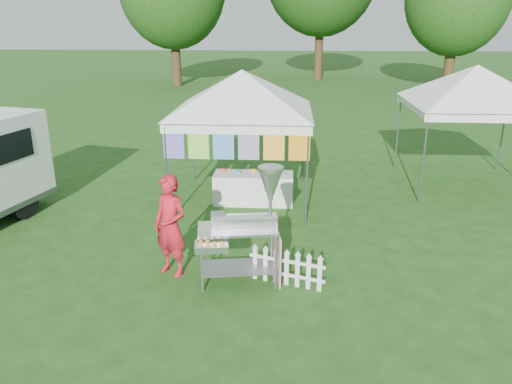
{
  "coord_description": "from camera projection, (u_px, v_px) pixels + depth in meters",
  "views": [
    {
      "loc": [
        1.02,
        -7.47,
        4.06
      ],
      "look_at": [
        0.47,
        0.95,
        1.1
      ],
      "focal_mm": 35.0,
      "sensor_mm": 36.0,
      "label": 1
    }
  ],
  "objects": [
    {
      "name": "canopy_main",
      "position": [
        242.0,
        70.0,
        10.75
      ],
      "size": [
        4.24,
        4.24,
        3.45
      ],
      "color": "#59595E",
      "rests_on": "ground"
    },
    {
      "name": "display_table",
      "position": [
        253.0,
        188.0,
        11.46
      ],
      "size": [
        1.8,
        0.7,
        0.7
      ],
      "primitive_type": "cube",
      "color": "white",
      "rests_on": "ground"
    },
    {
      "name": "vendor",
      "position": [
        170.0,
        226.0,
        8.11
      ],
      "size": [
        0.74,
        0.66,
        1.71
      ],
      "primitive_type": "imported",
      "rotation": [
        0.0,
        0.0,
        -0.51
      ],
      "color": "red",
      "rests_on": "ground"
    },
    {
      "name": "picket_fence",
      "position": [
        287.0,
        269.0,
        7.92
      ],
      "size": [
        1.21,
        0.41,
        0.56
      ],
      "rotation": [
        0.0,
        0.0,
        -0.31
      ],
      "color": "white",
      "rests_on": "ground"
    },
    {
      "name": "ground",
      "position": [
        225.0,
        271.0,
        8.44
      ],
      "size": [
        120.0,
        120.0,
        0.0
      ],
      "primitive_type": "plane",
      "color": "#194A15",
      "rests_on": "ground"
    },
    {
      "name": "canopy_right",
      "position": [
        478.0,
        65.0,
        11.82
      ],
      "size": [
        4.24,
        4.24,
        3.45
      ],
      "color": "#59595E",
      "rests_on": "ground"
    },
    {
      "name": "donut_cart",
      "position": [
        251.0,
        217.0,
        7.75
      ],
      "size": [
        1.39,
        1.13,
        1.91
      ],
      "rotation": [
        0.0,
        0.0,
        0.15
      ],
      "color": "gray",
      "rests_on": "ground"
    }
  ]
}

